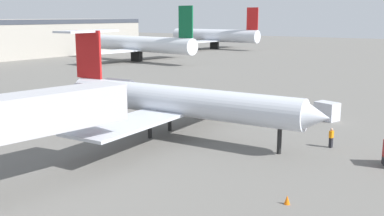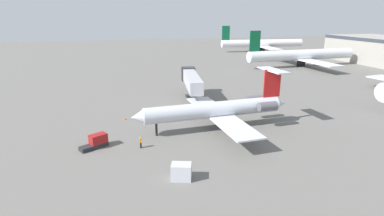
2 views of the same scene
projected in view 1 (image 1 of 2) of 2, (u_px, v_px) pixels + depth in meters
ground_plane at (191, 127)px, 45.52m from camera, size 400.00×400.00×0.10m
regional_jet at (169, 99)px, 41.38m from camera, size 23.03×27.64×9.49m
ground_crew_marshaller at (331, 138)px, 38.15m from camera, size 0.43×0.31×1.69m
cargo_container_uld at (327, 111)px, 48.26m from camera, size 2.22×2.70×1.94m
traffic_cone_near at (287, 200)px, 26.71m from camera, size 0.36×0.36×0.55m
parked_airliner_east_mid at (137, 44)px, 110.89m from camera, size 31.06×36.62×13.13m
parked_airliner_east_end at (215, 36)px, 152.90m from camera, size 27.76×32.94×13.57m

